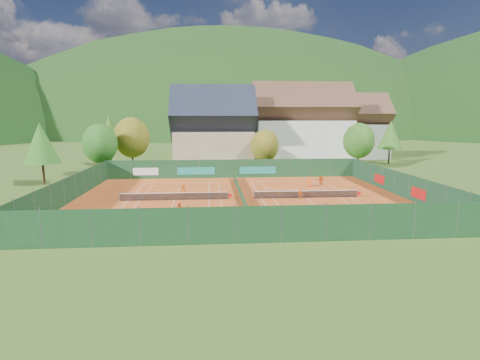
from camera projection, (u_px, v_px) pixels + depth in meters
name	position (u px, v px, depth m)	size (l,w,h in m)	color
ground	(241.00, 199.00, 45.21)	(600.00, 600.00, 0.00)	#36551A
clay_pad	(241.00, 199.00, 45.20)	(40.00, 32.00, 0.01)	#BC4B1B
court_markings_left	(175.00, 200.00, 44.58)	(11.03, 23.83, 0.00)	white
court_markings_right	(306.00, 198.00, 45.82)	(11.03, 23.83, 0.00)	white
tennis_net_left	(176.00, 196.00, 44.51)	(13.30, 0.10, 1.02)	#59595B
tennis_net_right	(308.00, 194.00, 45.75)	(13.30, 0.10, 1.02)	#59595B
court_divider	(241.00, 195.00, 45.12)	(0.03, 28.80, 1.00)	#163C23
fence_north	(230.00, 169.00, 60.64)	(40.00, 0.10, 3.00)	#163D1F
fence_south	(258.00, 225.00, 29.23)	(40.00, 0.04, 3.00)	#13351A
fence_west	(70.00, 189.00, 43.39)	(0.04, 32.00, 3.00)	#13361C
fence_east	(401.00, 185.00, 46.56)	(0.09, 32.00, 3.00)	#143721
chalet	(214.00, 133.00, 73.34)	(16.20, 12.00, 16.00)	#C7AE8C
hotel_block_a	(301.00, 128.00, 80.59)	(21.60, 11.00, 17.25)	silver
hotel_block_b	(351.00, 130.00, 89.67)	(17.28, 10.00, 15.50)	silver
tree_west_front	(100.00, 144.00, 62.24)	(5.72, 5.72, 8.69)	#4D321B
tree_west_mid	(132.00, 138.00, 68.34)	(6.44, 6.44, 9.78)	#412B17
tree_west_back	(109.00, 132.00, 75.62)	(5.60, 5.60, 10.00)	#4D331B
tree_center	(265.00, 146.00, 66.50)	(5.01, 5.01, 7.60)	#4A2A1A
tree_east_front	(359.00, 141.00, 69.75)	(5.72, 5.72, 8.69)	#422617
tree_east_mid	(390.00, 135.00, 78.28)	(5.04, 5.04, 9.00)	#4B331B
tree_west_side	(41.00, 143.00, 53.80)	(5.04, 5.04, 9.00)	#462719
tree_east_back	(340.00, 130.00, 85.41)	(7.15, 7.15, 10.86)	#452A18
mountain_backdrop	(253.00, 183.00, 283.52)	(820.00, 530.00, 242.00)	black
ball_hopper	(400.00, 218.00, 34.67)	(0.34, 0.34, 0.80)	slate
loose_ball_0	(154.00, 220.00, 36.01)	(0.07, 0.07, 0.07)	#CCD833
loose_ball_1	(285.00, 223.00, 34.76)	(0.07, 0.07, 0.07)	#CCD833
player_left_near	(112.00, 220.00, 33.28)	(0.54, 0.36, 1.48)	#DA4D13
player_left_mid	(180.00, 209.00, 37.54)	(0.64, 0.50, 1.33)	#DB4B13
player_left_far	(183.00, 190.00, 46.98)	(0.97, 0.56, 1.50)	#D45112
player_right_near	(301.00, 194.00, 45.13)	(0.73, 0.30, 1.24)	orange
player_right_far_a	(309.00, 182.00, 52.75)	(0.67, 0.44, 1.38)	#F45D15
player_right_far_b	(321.00, 181.00, 53.63)	(1.39, 0.44, 1.50)	#DE5413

